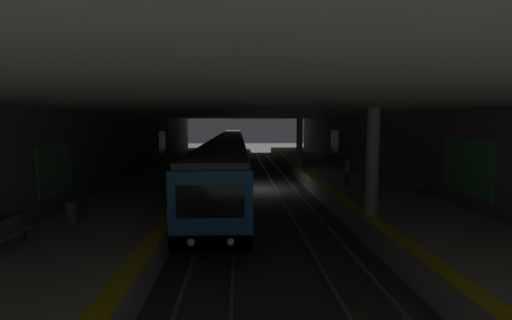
% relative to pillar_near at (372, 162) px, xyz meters
% --- Properties ---
extents(ground_plane, '(120.00, 120.00, 0.00)m').
position_rel_pillar_near_xyz_m(ground_plane, '(11.82, 4.35, -3.33)').
color(ground_plane, '#42423F').
extents(track_left, '(60.00, 1.53, 0.16)m').
position_rel_pillar_near_xyz_m(track_left, '(11.82, 2.15, -3.25)').
color(track_left, gray).
rests_on(track_left, ground).
extents(track_right, '(60.00, 1.53, 0.16)m').
position_rel_pillar_near_xyz_m(track_right, '(11.82, 6.55, -3.25)').
color(track_right, gray).
rests_on(track_right, ground).
extents(platform_left, '(60.00, 5.30, 1.06)m').
position_rel_pillar_near_xyz_m(platform_left, '(11.82, -2.20, -2.80)').
color(platform_left, '#A8A59E').
rests_on(platform_left, ground).
extents(platform_right, '(60.00, 5.30, 1.06)m').
position_rel_pillar_near_xyz_m(platform_right, '(11.82, 10.90, -2.80)').
color(platform_right, '#A8A59E').
rests_on(platform_right, ground).
extents(wall_left, '(60.00, 0.56, 5.60)m').
position_rel_pillar_near_xyz_m(wall_left, '(11.82, -5.10, -0.52)').
color(wall_left, slate).
rests_on(wall_left, ground).
extents(wall_right, '(60.00, 0.56, 5.60)m').
position_rel_pillar_near_xyz_m(wall_right, '(11.83, 13.80, -0.52)').
color(wall_right, slate).
rests_on(wall_right, ground).
extents(ceiling_slab, '(60.00, 19.40, 0.40)m').
position_rel_pillar_near_xyz_m(ceiling_slab, '(11.82, 4.35, 2.47)').
color(ceiling_slab, '#ADAAA3').
rests_on(ceiling_slab, wall_left).
extents(pillar_near, '(0.56, 0.56, 4.55)m').
position_rel_pillar_near_xyz_m(pillar_near, '(0.00, 0.00, 0.00)').
color(pillar_near, gray).
rests_on(pillar_near, platform_left).
extents(pillar_far, '(0.56, 0.56, 4.55)m').
position_rel_pillar_near_xyz_m(pillar_far, '(17.81, 0.00, 0.00)').
color(pillar_far, gray).
rests_on(pillar_far, platform_left).
extents(metro_train, '(54.51, 2.83, 3.49)m').
position_rel_pillar_near_xyz_m(metro_train, '(24.10, 6.55, -1.30)').
color(metro_train, '#19569E').
rests_on(metro_train, track_right).
extents(bench_left_near, '(1.70, 0.47, 0.86)m').
position_rel_pillar_near_xyz_m(bench_left_near, '(4.47, -4.18, -1.75)').
color(bench_left_near, '#262628').
rests_on(bench_left_near, platform_left).
extents(bench_left_mid, '(1.70, 0.47, 0.86)m').
position_rel_pillar_near_xyz_m(bench_left_mid, '(14.22, -4.18, -1.75)').
color(bench_left_mid, '#262628').
rests_on(bench_left_mid, platform_left).
extents(bench_left_far, '(1.70, 0.47, 0.86)m').
position_rel_pillar_near_xyz_m(bench_left_far, '(22.46, -4.18, -1.75)').
color(bench_left_far, '#262628').
rests_on(bench_left_far, platform_left).
extents(bench_right_near, '(1.70, 0.47, 0.86)m').
position_rel_pillar_near_xyz_m(bench_right_near, '(-3.28, 12.88, -1.75)').
color(bench_right_near, '#262628').
rests_on(bench_right_near, platform_right).
extents(bench_right_mid, '(1.70, 0.47, 0.86)m').
position_rel_pillar_near_xyz_m(bench_right_mid, '(27.04, 12.88, -1.75)').
color(bench_right_mid, '#262628').
rests_on(bench_right_mid, platform_right).
extents(person_waiting_near, '(0.60, 0.23, 1.68)m').
position_rel_pillar_near_xyz_m(person_waiting_near, '(6.85, -1.09, -1.36)').
color(person_waiting_near, '#3E3E3E').
rests_on(person_waiting_near, platform_left).
extents(person_walking_mid, '(0.60, 0.23, 1.68)m').
position_rel_pillar_near_xyz_m(person_walking_mid, '(26.16, -1.68, -1.36)').
color(person_walking_mid, '#454545').
rests_on(person_walking_mid, platform_left).
extents(person_standing_far, '(0.60, 0.23, 1.68)m').
position_rel_pillar_near_xyz_m(person_standing_far, '(12.10, 10.27, -1.36)').
color(person_standing_far, '#3D3D3D').
rests_on(person_standing_far, platform_right).
extents(person_boarding, '(0.60, 0.22, 1.61)m').
position_rel_pillar_near_xyz_m(person_boarding, '(5.22, -1.51, -1.41)').
color(person_boarding, '#424242').
rests_on(person_boarding, platform_left).
extents(trash_bin, '(0.44, 0.44, 0.85)m').
position_rel_pillar_near_xyz_m(trash_bin, '(-0.67, 12.15, -1.85)').
color(trash_bin, '#595B5E').
rests_on(trash_bin, platform_right).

